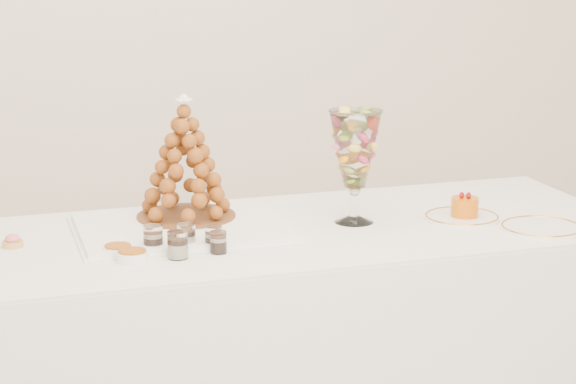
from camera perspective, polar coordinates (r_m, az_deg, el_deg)
name	(u,v)px	position (r m, az deg, el deg)	size (l,w,h in m)	color
buffet_table	(294,350)	(3.55, 0.31, -8.01)	(2.09, 0.86, 0.79)	white
lace_tray	(183,228)	(3.41, -5.36, -1.83)	(0.62, 0.47, 0.02)	white
macaron_vase	(355,150)	(3.45, 3.42, 2.13)	(0.16, 0.16, 0.35)	white
cake_plate	(462,218)	(3.57, 8.82, -1.29)	(0.24, 0.24, 0.01)	white
spare_plate	(541,228)	(3.50, 12.75, -1.79)	(0.25, 0.25, 0.01)	white
pink_tart	(13,241)	(3.33, -13.81, -2.46)	(0.06, 0.06, 0.04)	tan
verrine_a	(153,238)	(3.21, -6.87, -2.35)	(0.06, 0.06, 0.08)	white
verrine_b	(186,236)	(3.22, -5.18, -2.25)	(0.05, 0.05, 0.07)	white
verrine_c	(214,238)	(3.21, -3.80, -2.33)	(0.05, 0.05, 0.07)	white
verrine_d	(178,245)	(3.13, -5.63, -2.69)	(0.06, 0.06, 0.08)	white
verrine_e	(218,242)	(3.17, -3.56, -2.56)	(0.05, 0.05, 0.06)	white
ramekin_back	(118,251)	(3.19, -8.64, -2.97)	(0.08, 0.08, 0.03)	white
ramekin_front	(132,256)	(3.13, -7.92, -3.25)	(0.09, 0.09, 0.03)	white
croquembouche	(185,158)	(3.45, -5.26, 1.73)	(0.31, 0.31, 0.38)	brown
mousse_cake	(465,207)	(3.56, 8.97, -0.73)	(0.09, 0.09, 0.08)	#D7640A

